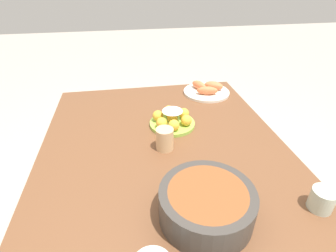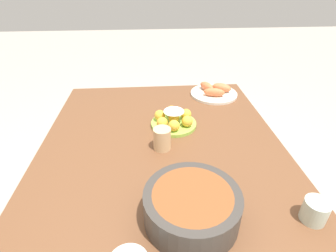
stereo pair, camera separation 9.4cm
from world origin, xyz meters
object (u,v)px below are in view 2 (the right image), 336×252
(seafood_platter, at_px, (214,92))
(cup_near, at_px, (162,139))
(dining_table, at_px, (162,160))
(cake_plate, at_px, (174,120))
(serving_bowl, at_px, (192,206))
(cup_far, at_px, (315,211))

(seafood_platter, bearing_deg, cup_near, -33.77)
(dining_table, height_order, cake_plate, cake_plate)
(dining_table, height_order, serving_bowl, serving_bowl)
(cup_near, relative_size, cup_far, 1.27)
(cake_plate, distance_m, serving_bowl, 0.53)
(dining_table, xyz_separation_m, cake_plate, (-0.13, 0.06, 0.13))
(dining_table, relative_size, cake_plate, 5.73)
(dining_table, height_order, cup_far, cup_far)
(cake_plate, bearing_deg, dining_table, -25.25)
(serving_bowl, distance_m, seafood_platter, 0.89)
(seafood_platter, bearing_deg, dining_table, -35.82)
(serving_bowl, relative_size, cup_near, 3.02)
(cake_plate, xyz_separation_m, cup_far, (0.56, 0.36, 0.00))
(serving_bowl, xyz_separation_m, seafood_platter, (-0.85, 0.26, -0.03))
(cup_far, bearing_deg, serving_bowl, -94.66)
(dining_table, distance_m, cup_near, 0.15)
(dining_table, relative_size, seafood_platter, 4.53)
(cake_plate, distance_m, cup_near, 0.18)
(cup_near, height_order, cup_far, cup_near)
(seafood_platter, relative_size, cup_near, 2.88)
(serving_bowl, xyz_separation_m, cup_far, (0.03, 0.36, -0.02))
(dining_table, bearing_deg, serving_bowl, 9.41)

